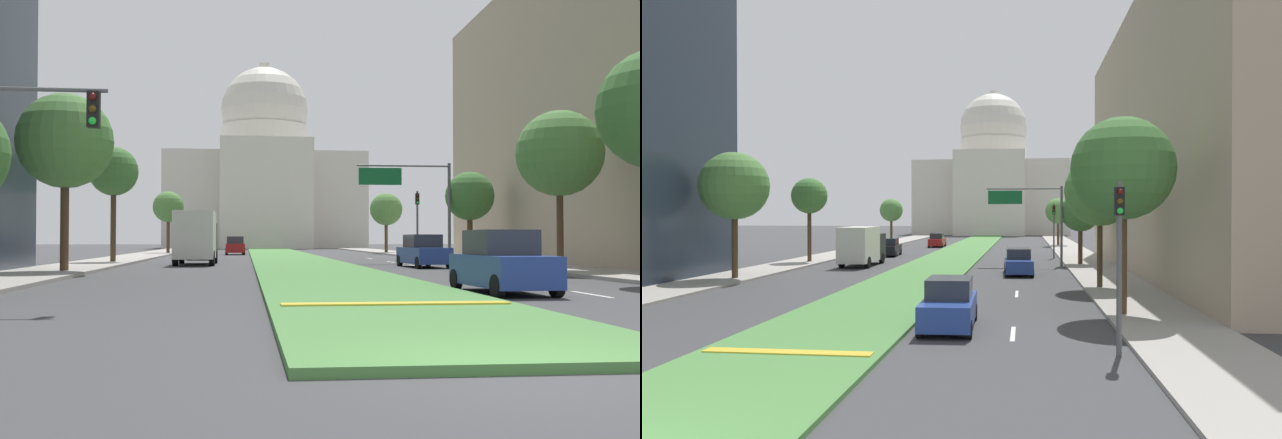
% 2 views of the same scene
% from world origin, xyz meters
% --- Properties ---
extents(ground_plane, '(260.00, 260.00, 0.00)m').
position_xyz_m(ground_plane, '(0.00, 57.89, 0.00)').
color(ground_plane, '#3D3D3F').
extents(grass_median, '(5.67, 104.21, 0.14)m').
position_xyz_m(grass_median, '(0.00, 52.10, 0.07)').
color(grass_median, '#4C8442').
rests_on(grass_median, ground_plane).
extents(median_curb_nose, '(5.10, 0.50, 0.04)m').
position_xyz_m(median_curb_nose, '(0.00, 7.59, 0.16)').
color(median_curb_nose, gold).
rests_on(median_curb_nose, grass_median).
extents(lane_dashes_right, '(0.16, 39.45, 0.01)m').
position_xyz_m(lane_dashes_right, '(6.53, 31.00, 0.00)').
color(lane_dashes_right, silver).
rests_on(lane_dashes_right, ground_plane).
extents(sidewalk_left, '(4.00, 104.21, 0.15)m').
position_xyz_m(sidewalk_left, '(-12.22, 46.31, 0.07)').
color(sidewalk_left, '#9E9991').
rests_on(sidewalk_left, ground_plane).
extents(sidewalk_right, '(4.00, 104.21, 0.15)m').
position_xyz_m(sidewalk_right, '(12.22, 46.31, 0.07)').
color(sidewalk_right, '#9E9991').
rests_on(sidewalk_right, ground_plane).
extents(midrise_block_right, '(17.62, 38.76, 18.63)m').
position_xyz_m(midrise_block_right, '(23.03, 31.96, 9.32)').
color(midrise_block_right, tan).
rests_on(midrise_block_right, ground_plane).
extents(capitol_building, '(32.05, 28.36, 31.71)m').
position_xyz_m(capitol_building, '(0.00, 115.01, 11.44)').
color(capitol_building, beige).
rests_on(capitol_building, ground_plane).
extents(traffic_light_near_right, '(0.28, 0.35, 5.20)m').
position_xyz_m(traffic_light_near_right, '(9.72, 8.83, 3.31)').
color(traffic_light_near_right, '#515456').
rests_on(traffic_light_near_right, ground_plane).
extents(traffic_light_far_right, '(0.28, 0.35, 5.20)m').
position_xyz_m(traffic_light_far_right, '(9.72, 45.61, 3.31)').
color(traffic_light_far_right, '#515456').
rests_on(traffic_light_far_right, ground_plane).
extents(overhead_guide_sign, '(6.20, 0.20, 6.50)m').
position_xyz_m(overhead_guide_sign, '(7.57, 37.66, 4.68)').
color(overhead_guide_sign, '#515456').
rests_on(overhead_guide_sign, ground_plane).
extents(street_tree_right_near, '(4.22, 4.22, 8.20)m').
position_xyz_m(street_tree_right_near, '(10.91, 15.30, 6.06)').
color(street_tree_right_near, '#4C3823').
rests_on(street_tree_right_near, ground_plane).
extents(street_tree_left_mid, '(4.32, 4.32, 8.20)m').
position_xyz_m(street_tree_left_mid, '(-11.47, 25.57, 6.00)').
color(street_tree_left_mid, '#4C3823').
rests_on(street_tree_left_mid, ground_plane).
extents(street_tree_right_mid, '(3.98, 3.98, 7.53)m').
position_xyz_m(street_tree_right_mid, '(11.14, 23.78, 5.52)').
color(street_tree_right_mid, '#4C3823').
rests_on(street_tree_right_mid, ground_plane).
extents(street_tree_left_far, '(3.08, 3.08, 7.35)m').
position_xyz_m(street_tree_left_far, '(-11.53, 38.13, 5.75)').
color(street_tree_left_far, '#4C3823').
rests_on(street_tree_left_far, ground_plane).
extents(street_tree_right_far, '(3.23, 3.23, 6.02)m').
position_xyz_m(street_tree_right_far, '(11.49, 38.30, 4.37)').
color(street_tree_right_far, '#4C3823').
rests_on(street_tree_right_far, ground_plane).
extents(street_tree_left_distant, '(3.11, 3.11, 6.33)m').
position_xyz_m(street_tree_left_distant, '(-11.00, 65.61, 4.74)').
color(street_tree_left_distant, '#4C3823').
rests_on(street_tree_left_distant, ground_plane).
extents(street_tree_right_distant, '(3.39, 3.39, 6.34)m').
position_xyz_m(street_tree_right_distant, '(11.35, 66.04, 4.61)').
color(street_tree_right_distant, '#4C3823').
rests_on(street_tree_right_distant, ground_plane).
extents(sedan_lead_stopped, '(2.03, 4.35, 1.85)m').
position_xyz_m(sedan_lead_stopped, '(4.16, 12.32, 0.86)').
color(sedan_lead_stopped, navy).
rests_on(sedan_lead_stopped, ground_plane).
extents(sedan_midblock, '(2.14, 4.73, 1.81)m').
position_xyz_m(sedan_midblock, '(6.51, 31.03, 0.84)').
color(sedan_midblock, navy).
rests_on(sedan_midblock, ground_plane).
extents(sedan_distant, '(2.16, 4.52, 1.81)m').
position_xyz_m(sedan_distant, '(-6.63, 46.88, 0.84)').
color(sedan_distant, black).
rests_on(sedan_distant, ground_plane).
extents(sedan_far_horizon, '(2.00, 4.75, 1.78)m').
position_xyz_m(sedan_far_horizon, '(-4.27, 62.82, 0.83)').
color(sedan_far_horizon, maroon).
rests_on(sedan_far_horizon, ground_plane).
extents(box_truck_delivery, '(2.40, 6.40, 3.20)m').
position_xyz_m(box_truck_delivery, '(-6.27, 36.11, 1.68)').
color(box_truck_delivery, black).
rests_on(box_truck_delivery, ground_plane).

